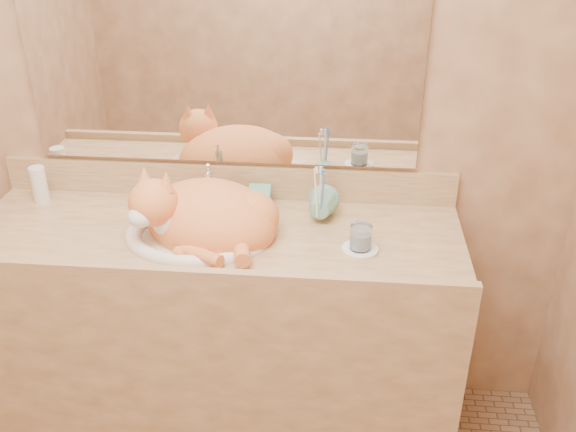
# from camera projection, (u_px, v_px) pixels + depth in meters

# --- Properties ---
(wall_back) EXTENTS (2.40, 0.02, 2.50)m
(wall_back) POSITION_uv_depth(u_px,v_px,m) (223.00, 86.00, 2.11)
(wall_back) COLOR brown
(wall_back) RESTS_ON ground
(vanity_counter) EXTENTS (1.60, 0.55, 0.85)m
(vanity_counter) POSITION_uv_depth(u_px,v_px,m) (221.00, 337.00, 2.27)
(vanity_counter) COLOR olive
(vanity_counter) RESTS_ON floor
(mirror) EXTENTS (1.30, 0.02, 0.80)m
(mirror) POSITION_uv_depth(u_px,v_px,m) (220.00, 45.00, 2.04)
(mirror) COLOR white
(mirror) RESTS_ON wall_back
(sink_basin) EXTENTS (0.51, 0.44, 0.14)m
(sink_basin) POSITION_uv_depth(u_px,v_px,m) (198.00, 216.00, 2.02)
(sink_basin) COLOR white
(sink_basin) RESTS_ON vanity_counter
(faucet) EXTENTS (0.05, 0.11, 0.15)m
(faucet) POSITION_uv_depth(u_px,v_px,m) (209.00, 189.00, 2.17)
(faucet) COLOR white
(faucet) RESTS_ON vanity_counter
(cat) EXTENTS (0.54, 0.49, 0.24)m
(cat) POSITION_uv_depth(u_px,v_px,m) (202.00, 213.00, 2.02)
(cat) COLOR orange
(cat) RESTS_ON sink_basin
(soap_dispenser) EXTENTS (0.08, 0.08, 0.17)m
(soap_dispenser) POSITION_uv_depth(u_px,v_px,m) (258.00, 196.00, 2.11)
(soap_dispenser) COLOR #67A58C
(soap_dispenser) RESTS_ON vanity_counter
(toothbrush_cup) EXTENTS (0.12, 0.12, 0.10)m
(toothbrush_cup) POSITION_uv_depth(u_px,v_px,m) (319.00, 212.00, 2.08)
(toothbrush_cup) COLOR #67A58C
(toothbrush_cup) RESTS_ON vanity_counter
(toothbrushes) EXTENTS (0.03, 0.03, 0.21)m
(toothbrushes) POSITION_uv_depth(u_px,v_px,m) (319.00, 192.00, 2.05)
(toothbrushes) COLOR white
(toothbrushes) RESTS_ON toothbrush_cup
(saucer) EXTENTS (0.11, 0.11, 0.01)m
(saucer) POSITION_uv_depth(u_px,v_px,m) (360.00, 249.00, 1.97)
(saucer) COLOR white
(saucer) RESTS_ON vanity_counter
(water_glass) EXTENTS (0.07, 0.07, 0.08)m
(water_glass) POSITION_uv_depth(u_px,v_px,m) (361.00, 237.00, 1.95)
(water_glass) COLOR white
(water_glass) RESTS_ON saucer
(lotion_bottle) EXTENTS (0.05, 0.05, 0.13)m
(lotion_bottle) POSITION_uv_depth(u_px,v_px,m) (39.00, 184.00, 2.23)
(lotion_bottle) COLOR white
(lotion_bottle) RESTS_ON vanity_counter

